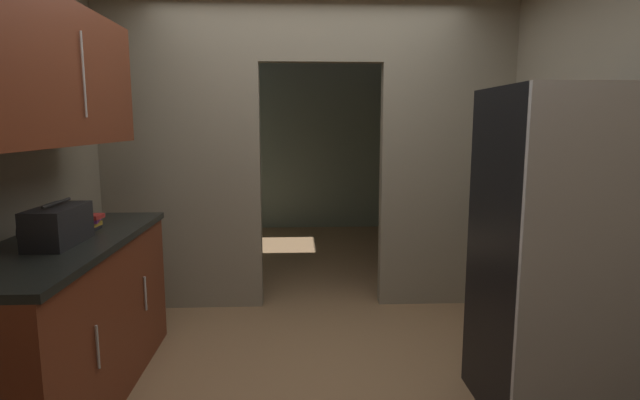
% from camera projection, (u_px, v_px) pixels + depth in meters
% --- Properties ---
extents(ground, '(20.00, 20.00, 0.00)m').
position_uv_depth(ground, '(315.00, 384.00, 3.01)').
color(ground, '#93704C').
extents(kitchen_partition, '(3.41, 0.12, 2.66)m').
position_uv_depth(kitchen_partition, '(305.00, 140.00, 4.15)').
color(kitchen_partition, gray).
rests_on(kitchen_partition, ground).
extents(adjoining_room_shell, '(3.41, 3.36, 2.66)m').
position_uv_depth(adjoining_room_shell, '(305.00, 142.00, 6.36)').
color(adjoining_room_shell, gray).
rests_on(adjoining_room_shell, ground).
extents(refrigerator, '(0.79, 0.73, 1.74)m').
position_uv_depth(refrigerator, '(564.00, 255.00, 2.62)').
color(refrigerator, black).
rests_on(refrigerator, ground).
extents(lower_cabinet_run, '(0.65, 1.75, 0.93)m').
position_uv_depth(lower_cabinet_run, '(68.00, 322.00, 2.78)').
color(lower_cabinet_run, maroon).
rests_on(lower_cabinet_run, ground).
extents(upper_cabinet_counterside, '(0.36, 1.58, 0.73)m').
position_uv_depth(upper_cabinet_counterside, '(48.00, 74.00, 2.58)').
color(upper_cabinet_counterside, maroon).
extents(boombox, '(0.21, 0.42, 0.23)m').
position_uv_depth(boombox, '(58.00, 226.00, 2.62)').
color(boombox, black).
rests_on(boombox, lower_cabinet_run).
extents(book_stack, '(0.14, 0.16, 0.09)m').
position_uv_depth(book_stack, '(90.00, 222.00, 3.00)').
color(book_stack, black).
rests_on(book_stack, lower_cabinet_run).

